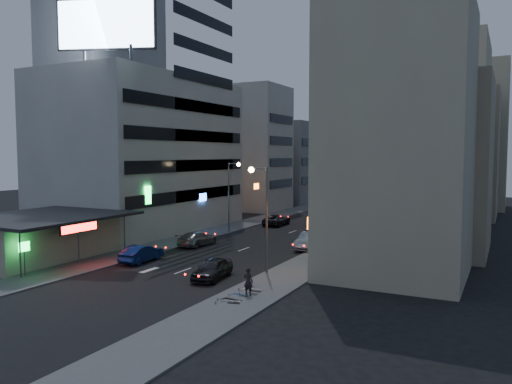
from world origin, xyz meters
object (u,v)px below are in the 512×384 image
Objects in this scene: parked_car_left at (277,220)px; parked_car_right_near at (212,269)px; road_car_blue at (142,253)px; scooter_black_a at (243,291)px; parked_car_right_far at (354,222)px; person at (248,281)px; scooter_silver_a at (241,291)px; parked_car_right_mid at (310,241)px; scooter_black_b at (259,287)px; scooter_silver_b at (263,281)px; scooter_blue at (250,287)px; road_car_silver at (197,239)px.

parked_car_right_near is at bearing 102.29° from parked_car_left.
road_car_blue is 14.64m from scooter_black_a.
road_car_blue is 2.24× the size of scooter_black_a.
scooter_black_a is at bearing -88.06° from parked_car_right_far.
person reaches higher than scooter_silver_a.
person is at bearing -4.10° from scooter_silver_a.
parked_car_left is (-9.53, 13.20, -0.12)m from parked_car_right_mid.
parked_car_right_near reaches higher than scooter_black_b.
person reaches higher than parked_car_right_near.
parked_car_right_far reaches higher than scooter_silver_a.
scooter_black_b is 0.92m from scooter_silver_b.
parked_car_left is at bearing 6.46° from scooter_silver_a.
scooter_blue is at bearing 171.00° from scooter_silver_b.
person is 0.88× the size of scooter_silver_b.
scooter_black_a is (2.59, -18.16, -0.08)m from parked_car_right_mid.
parked_car_right_far is 28.97m from road_car_blue.
parked_car_right_near is 2.16× the size of scooter_silver_a.
scooter_black_a is 1.16× the size of scooter_blue.
parked_car_right_near is 2.80× the size of scooter_black_b.
parked_car_right_near reaches higher than parked_car_left.
parked_car_right_near is 29.21m from parked_car_right_far.
parked_car_left is at bearing -170.92° from parked_car_right_far.
parked_car_left is 31.14m from scooter_silver_b.
scooter_silver_b is at bearing -83.04° from parked_car_right_mid.
parked_car_left is at bearing 25.81° from scooter_silver_b.
road_car_blue reaches higher than scooter_black_b.
parked_car_right_mid is at bearing 73.91° from parked_car_right_near.
parked_car_right_far is 33.42m from scooter_black_a.
scooter_black_a is at bearing 151.29° from road_car_blue.
scooter_silver_a reaches higher than scooter_blue.
person is at bearing 155.50° from road_car_blue.
road_car_silver is (0.00, 8.37, -0.02)m from road_car_blue.
scooter_silver_b is (0.11, 2.85, -0.00)m from scooter_silver_a.
road_car_silver is at bearing 121.44° from parked_car_right_near.
parked_car_right_near is 28.14m from parked_car_left.
scooter_silver_a is at bearing -49.34° from parked_car_right_near.
parked_car_right_mid is 2.39× the size of scooter_silver_b.
parked_car_right_mid is at bearing 12.53° from scooter_silver_b.
person is 1.47m from scooter_silver_a.
parked_car_right_mid is (2.22, 13.97, 0.05)m from parked_car_right_near.
scooter_black_a is at bearing 133.78° from road_car_silver.
scooter_silver_b is at bearing 161.61° from road_car_blue.
parked_car_right_near is at bearing 162.53° from road_car_blue.
person reaches higher than scooter_black_a.
scooter_blue is at bearing 155.77° from road_car_blue.
scooter_silver_b is at bearing -15.06° from scooter_blue.
scooter_black_b is (0.42, 0.49, -0.04)m from scooter_blue.
person is (11.82, -30.09, 0.33)m from parked_car_left.
scooter_black_b is (2.79, -31.51, -0.18)m from parked_car_right_far.
person is 0.84m from scooter_black_b.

